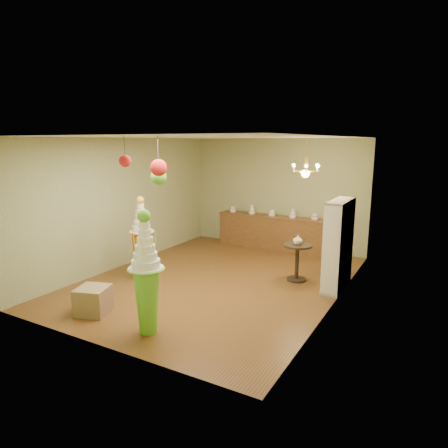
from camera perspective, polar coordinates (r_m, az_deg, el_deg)
The scene contains 17 objects.
floor at distance 8.64m, azimuth -0.99°, elevation -8.01°, with size 6.50×6.50×0.00m, color brown.
ceiling at distance 8.13m, azimuth -1.06°, elevation 12.31°, with size 6.50×6.50×0.00m, color silver.
wall_back at distance 11.15m, azimuth 7.47°, elevation 4.33°, with size 5.00×0.04×3.00m, color #909666.
wall_front at distance 5.75m, azimuth -17.63°, elevation -3.09°, with size 5.00×0.04×3.00m, color #909666.
wall_left at distance 9.74m, azimuth -13.84°, elevation 3.03°, with size 0.04×6.50×3.00m, color #909666.
wall_right at distance 7.34m, azimuth 16.08°, elevation 0.13°, with size 0.04×6.50×3.00m, color #909666.
pedestal_green at distance 6.25m, azimuth -10.98°, elevation -8.55°, with size 0.61×0.61×1.94m.
pedestal_orange at distance 8.68m, azimuth -11.61°, elevation -3.38°, with size 0.62×0.62×1.80m.
burlap_riser at distance 7.34m, azimuth -18.17°, elevation -10.32°, with size 0.51×0.51×0.47m, color olive.
sideboard at distance 11.07m, azimuth 6.79°, elevation -1.08°, with size 3.04×0.54×1.16m.
shelving_unit at distance 8.26m, azimuth 16.06°, elevation -2.85°, with size 0.33×1.20×1.80m.
round_table at distance 8.61m, azimuth 10.40°, elevation -4.68°, with size 0.80×0.80×0.79m.
vase at distance 8.51m, azimuth 10.50°, elevation -2.21°, with size 0.20×0.20×0.21m, color beige.
pom_red_left at distance 6.28m, azimuth -9.32°, elevation 7.95°, with size 0.26×0.26×0.61m.
pom_green_mid at distance 6.69m, azimuth -9.32°, elevation 6.69°, with size 0.27×0.27×0.79m.
pom_red_right at distance 5.98m, azimuth -13.95°, elevation 8.73°, with size 0.17×0.17×0.45m.
chandelier at distance 8.67m, azimuth 11.55°, elevation 7.43°, with size 0.75×0.75×0.85m.
Camera 1 is at (4.11, -7.01, 2.92)m, focal length 32.00 mm.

